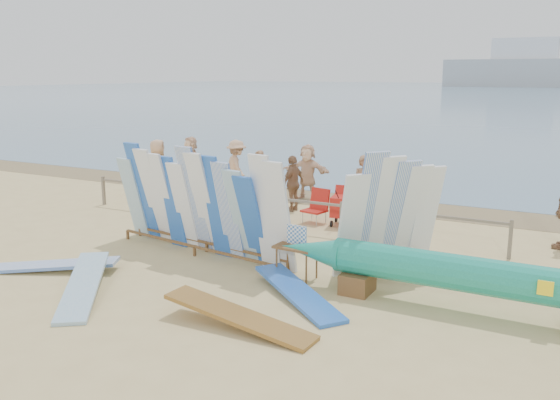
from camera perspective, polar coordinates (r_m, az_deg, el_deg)
The scene contains 25 objects.
ground at distance 13.46m, azimuth -6.91°, elevation -5.50°, with size 160.00×160.00×0.00m, color tan.
ocean at distance 138.78m, azimuth 25.00°, elevation 9.34°, with size 320.00×240.00×0.02m, color slate.
wet_sand_strip at distance 19.61m, azimuth 5.07°, elevation 0.15°, with size 40.00×2.60×0.01m, color olive.
distant_ship at distance 191.51m, azimuth 22.38°, elevation 11.62°, with size 45.00×8.00×14.00m.
fence at distance 15.77m, azimuth -0.79°, elevation -0.41°, with size 12.08×0.08×0.90m.
main_surfboard_rack at distance 13.43m, azimuth -7.74°, elevation -0.62°, with size 5.04×1.36×2.50m.
side_surfboard_rack at distance 12.21m, azimuth 10.48°, elevation -1.78°, with size 1.90×2.09×2.60m.
outrigger_canoe at distance 10.71m, azimuth 17.33°, elevation -7.00°, with size 7.12×0.70×1.01m.
vendor_table at distance 11.94m, azimuth 1.61°, elevation -5.87°, with size 0.86×0.64×1.10m.
flat_board_d at distance 11.01m, azimuth 1.72°, elevation -9.48°, with size 0.56×2.70×0.07m, color blue.
flat_board_e at distance 13.36m, azimuth -20.97°, elevation -6.37°, with size 0.56×2.70×0.07m, color white.
flat_board_c at distance 9.86m, azimuth -3.96°, elevation -12.17°, with size 0.56×2.70×0.07m, color olive.
flat_board_a at distance 11.70m, azimuth -18.33°, elevation -8.79°, with size 0.56×2.70×0.07m, color #7DACC8.
beach_chair_left at distance 16.34m, azimuth 3.40°, elevation -1.27°, with size 0.71×0.72×0.94m.
beach_chair_right at distance 15.63m, azimuth 8.31°, elevation -2.02°, with size 0.77×0.79×0.92m.
stroller at distance 16.14m, azimuth 5.84°, elevation -0.95°, with size 0.64×0.84×1.05m.
beachgoer_4 at distance 17.65m, azimuth 1.27°, elevation 1.62°, with size 0.98×0.42×1.67m, color #8C6042.
beachgoer_8 at distance 16.37m, azimuth 10.43°, elevation 0.77°, with size 0.86×0.41×1.77m, color beige.
beachgoer_1 at distance 19.16m, azimuth -2.04°, elevation 2.38°, with size 0.59×0.32×1.62m, color #8C6042.
beachgoer_5 at distance 19.37m, azimuth 2.64°, elevation 2.74°, with size 1.67×0.54×1.80m, color beige.
beachgoer_11 at distance 22.27m, azimuth -8.56°, elevation 3.81°, with size 1.64×0.53×1.77m, color beige.
beachgoer_2 at distance 18.88m, azimuth -8.90°, elevation 2.40°, with size 0.89×0.43×1.82m, color beige.
beachgoer_7 at distance 16.73m, azimuth 8.11°, elevation 1.18°, with size 0.67×0.36×1.82m, color #8C6042.
beachgoer_3 at distance 20.01m, azimuth -4.19°, elevation 3.13°, with size 1.21×0.50×1.87m, color tan.
beachgoer_0 at distance 20.58m, azimuth -11.64°, elevation 3.14°, with size 0.91×0.43×1.86m, color tan.
Camera 1 is at (7.35, -10.52, 4.05)m, focal length 38.00 mm.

